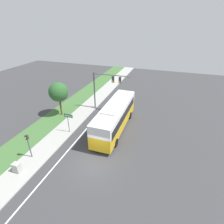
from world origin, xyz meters
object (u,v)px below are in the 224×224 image
object	(u,v)px
street_sign	(68,120)
utility_cabinet	(17,168)
bus	(115,115)
pedestrian_signal	(28,143)
signal_gantry	(105,84)

from	to	relation	value
street_sign	utility_cabinet	size ratio (longest dim) A/B	2.81
bus	street_sign	xyz separation A→B (m)	(-5.27, -2.74, -0.10)
pedestrian_signal	utility_cabinet	distance (m)	2.49
bus	signal_gantry	world-z (taller)	signal_gantry
pedestrian_signal	street_sign	bearing A→B (deg)	75.95
bus	street_sign	world-z (taller)	bus
bus	pedestrian_signal	size ratio (longest dim) A/B	3.83
signal_gantry	utility_cabinet	distance (m)	15.97
bus	signal_gantry	size ratio (longest dim) A/B	1.82
signal_gantry	utility_cabinet	bearing A→B (deg)	-101.89
signal_gantry	utility_cabinet	world-z (taller)	signal_gantry
bus	pedestrian_signal	xyz separation A→B (m)	(-6.62, -8.15, -0.07)
street_sign	signal_gantry	bearing A→B (deg)	75.35
bus	street_sign	distance (m)	5.94
signal_gantry	street_sign	bearing A→B (deg)	-104.65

